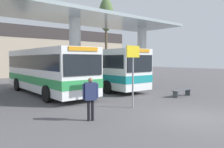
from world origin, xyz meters
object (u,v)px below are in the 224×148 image
object	(u,v)px
transit_bus_center_bay	(97,67)
poplar_tree_behind_left	(106,17)
pedestrian_waiting	(91,95)
waiting_bench_near_pillar	(182,91)
info_sign_platform	(133,64)
transit_bus_left_bay	(47,69)

from	to	relation	value
transit_bus_center_bay	poplar_tree_behind_left	distance (m)	11.49
pedestrian_waiting	poplar_tree_behind_left	size ratio (longest dim) A/B	0.17
waiting_bench_near_pillar	info_sign_platform	xyz separation A→B (m)	(-4.99, -0.29, 1.93)
transit_bus_center_bay	poplar_tree_behind_left	bearing A→B (deg)	-131.48
transit_bus_left_bay	transit_bus_center_bay	distance (m)	4.72
transit_bus_left_bay	info_sign_platform	bearing A→B (deg)	102.68
transit_bus_left_bay	pedestrian_waiting	distance (m)	8.14
waiting_bench_near_pillar	transit_bus_center_bay	bearing A→B (deg)	103.84
transit_bus_left_bay	pedestrian_waiting	xyz separation A→B (m)	(-1.54, -7.96, -0.72)
pedestrian_waiting	info_sign_platform	bearing A→B (deg)	36.54
info_sign_platform	poplar_tree_behind_left	bearing A→B (deg)	56.29
pedestrian_waiting	poplar_tree_behind_left	world-z (taller)	poplar_tree_behind_left
info_sign_platform	transit_bus_left_bay	bearing A→B (deg)	101.74
info_sign_platform	transit_bus_center_bay	bearing A→B (deg)	67.30
waiting_bench_near_pillar	poplar_tree_behind_left	size ratio (longest dim) A/B	0.18
info_sign_platform	poplar_tree_behind_left	world-z (taller)	poplar_tree_behind_left
transit_bus_left_bay	waiting_bench_near_pillar	bearing A→B (deg)	133.70
transit_bus_left_bay	waiting_bench_near_pillar	distance (m)	9.71
transit_bus_left_bay	poplar_tree_behind_left	distance (m)	14.85
pedestrian_waiting	transit_bus_center_bay	bearing A→B (deg)	77.81
waiting_bench_near_pillar	pedestrian_waiting	size ratio (longest dim) A/B	1.05
transit_bus_center_bay	pedestrian_waiting	bearing A→B (deg)	54.50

